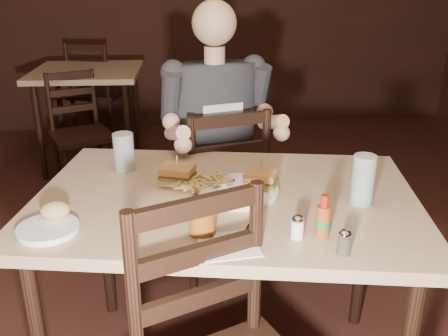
{
  "coord_description": "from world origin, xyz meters",
  "views": [
    {
      "loc": [
        0.06,
        -1.43,
        1.49
      ],
      "look_at": [
        0.26,
        0.15,
        0.85
      ],
      "focal_mm": 40.0,
      "sensor_mm": 36.0,
      "label": 1
    }
  ],
  "objects": [
    {
      "name": "room_shell",
      "position": [
        0.0,
        0.0,
        1.4
      ],
      "size": [
        7.0,
        7.0,
        7.0
      ],
      "color": "black",
      "rests_on": "ground"
    },
    {
      "name": "main_table",
      "position": [
        0.26,
        0.1,
        0.7
      ],
      "size": [
        1.43,
        1.1,
        0.77
      ],
      "rotation": [
        0.0,
        0.0,
        -0.2
      ],
      "color": "tan",
      "rests_on": "ground"
    },
    {
      "name": "bg_table",
      "position": [
        -0.52,
        2.5,
        0.68
      ],
      "size": [
        0.84,
        0.84,
        0.77
      ],
      "rotation": [
        0.0,
        0.0,
        -0.06
      ],
      "color": "tan",
      "rests_on": "ground"
    },
    {
      "name": "chair_far",
      "position": [
        0.29,
        0.76,
        0.46
      ],
      "size": [
        0.53,
        0.56,
        0.93
      ],
      "primitive_type": null,
      "rotation": [
        0.0,
        0.0,
        3.38
      ],
      "color": "black",
      "rests_on": "ground"
    },
    {
      "name": "bg_chair_far",
      "position": [
        -0.52,
        3.05,
        0.46
      ],
      "size": [
        0.54,
        0.56,
        0.91
      ],
      "primitive_type": null,
      "rotation": [
        0.0,
        0.0,
        2.86
      ],
      "color": "black",
      "rests_on": "ground"
    },
    {
      "name": "bg_chair_near",
      "position": [
        -0.52,
        1.95,
        0.42
      ],
      "size": [
        0.51,
        0.53,
        0.83
      ],
      "primitive_type": null,
      "rotation": [
        0.0,
        0.0,
        0.38
      ],
      "color": "black",
      "rests_on": "ground"
    },
    {
      "name": "diner",
      "position": [
        0.3,
        0.71,
        0.92
      ],
      "size": [
        0.6,
        0.52,
        0.89
      ],
      "primitive_type": null,
      "rotation": [
        0.0,
        0.0,
        0.24
      ],
      "color": "#2E3033",
      "rests_on": "chair_far"
    },
    {
      "name": "dinner_plate",
      "position": [
        0.3,
        0.1,
        0.78
      ],
      "size": [
        0.32,
        0.32,
        0.02
      ],
      "primitive_type": "cylinder",
      "rotation": [
        0.0,
        0.0,
        -0.2
      ],
      "color": "white",
      "rests_on": "main_table"
    },
    {
      "name": "sandwich_left",
      "position": [
        0.1,
        0.19,
        0.83
      ],
      "size": [
        0.14,
        0.13,
        0.1
      ],
      "primitive_type": null,
      "rotation": [
        0.0,
        0.0,
        -0.36
      ],
      "color": "tan",
      "rests_on": "dinner_plate"
    },
    {
      "name": "sandwich_right",
      "position": [
        0.38,
        0.11,
        0.83
      ],
      "size": [
        0.13,
        0.12,
        0.09
      ],
      "primitive_type": null,
      "rotation": [
        0.0,
        0.0,
        -0.43
      ],
      "color": "tan",
      "rests_on": "dinner_plate"
    },
    {
      "name": "fries_pile",
      "position": [
        0.18,
        0.16,
        0.8
      ],
      "size": [
        0.26,
        0.21,
        0.04
      ],
      "primitive_type": null,
      "rotation": [
        0.0,
        0.0,
        -0.2
      ],
      "color": "#E4C26F",
      "rests_on": "dinner_plate"
    },
    {
      "name": "ketchup_dollop",
      "position": [
        0.28,
        0.18,
        0.79
      ],
      "size": [
        0.04,
        0.04,
        0.01
      ],
      "primitive_type": "ellipsoid",
      "rotation": [
        0.0,
        0.0,
        -0.2
      ],
      "color": "maroon",
      "rests_on": "dinner_plate"
    },
    {
      "name": "glass_left",
      "position": [
        -0.1,
        0.38,
        0.84
      ],
      "size": [
        0.09,
        0.09,
        0.14
      ],
      "primitive_type": "cylinder",
      "rotation": [
        0.0,
        0.0,
        -0.2
      ],
      "color": "silver",
      "rests_on": "main_table"
    },
    {
      "name": "glass_right",
      "position": [
        0.69,
        -0.02,
        0.85
      ],
      "size": [
        0.09,
        0.09,
        0.17
      ],
      "primitive_type": "cylinder",
      "rotation": [
        0.0,
        0.0,
        -0.2
      ],
      "color": "silver",
      "rests_on": "main_table"
    },
    {
      "name": "hot_sauce",
      "position": [
        0.5,
        -0.21,
        0.84
      ],
      "size": [
        0.05,
        0.05,
        0.13
      ],
      "primitive_type": null,
      "rotation": [
        0.0,
        0.0,
        -0.2
      ],
      "color": "#87470F",
      "rests_on": "main_table"
    },
    {
      "name": "salt_shaker",
      "position": [
        0.42,
        -0.21,
        0.8
      ],
      "size": [
        0.04,
        0.04,
        0.07
      ],
      "primitive_type": null,
      "rotation": [
        0.0,
        0.0,
        -0.2
      ],
      "color": "white",
      "rests_on": "main_table"
    },
    {
      "name": "pepper_shaker",
      "position": [
        0.52,
        -0.31,
        0.8
      ],
      "size": [
        0.04,
        0.04,
        0.07
      ],
      "primitive_type": null,
      "rotation": [
        0.0,
        0.0,
        -0.2
      ],
      "color": "#38332D",
      "rests_on": "main_table"
    },
    {
      "name": "syrup_dispenser",
      "position": [
        0.16,
        -0.15,
        0.82
      ],
      "size": [
        0.1,
        0.1,
        0.1
      ],
      "primitive_type": null,
      "rotation": [
        0.0,
        0.0,
        -0.2
      ],
      "color": "#87470F",
      "rests_on": "main_table"
    },
    {
      "name": "napkin",
      "position": [
        0.22,
        -0.23,
        0.77
      ],
      "size": [
        0.17,
        0.16,
        0.0
      ],
      "primitive_type": "cube",
      "rotation": [
        0.0,
        0.0,
        0.09
      ],
      "color": "white",
      "rests_on": "main_table"
    },
    {
      "name": "knife",
      "position": [
        0.18,
        -0.09,
        0.78
      ],
      "size": [
        0.02,
        0.21,
        0.01
      ],
      "primitive_type": "cube",
      "rotation": [
        0.0,
        0.0,
        0.02
      ],
      "color": "silver",
      "rests_on": "napkin"
    },
    {
      "name": "fork",
      "position": [
        0.27,
        -0.2,
        0.78
      ],
      "size": [
        0.07,
        0.14,
        0.0
      ],
      "primitive_type": "cube",
      "rotation": [
        0.0,
        0.0,
        -0.43
      ],
      "color": "silver",
      "rests_on": "napkin"
    },
    {
      "name": "side_plate",
      "position": [
        -0.29,
        -0.09,
        0.78
      ],
      "size": [
        0.2,
        0.2,
        0.01
      ],
      "primitive_type": "cylinder",
      "rotation": [
        0.0,
        0.0,
        -0.2
      ],
      "color": "white",
      "rests_on": "main_table"
    },
    {
      "name": "bread_roll",
      "position": [
        -0.28,
        -0.03,
        0.81
      ],
      "size": [
        0.1,
        0.09,
        0.05
      ],
      "primitive_type": "ellipsoid",
      "rotation": [
        0.0,
        0.0,
        -0.2
      ],
      "color": "tan",
      "rests_on": "side_plate"
    }
  ]
}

